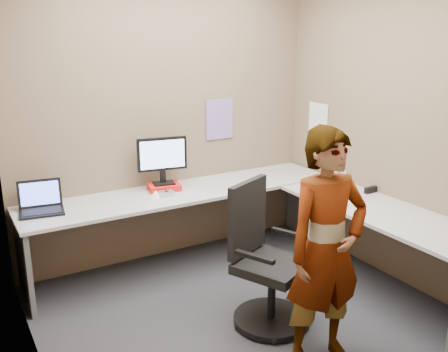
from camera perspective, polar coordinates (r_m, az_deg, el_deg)
ground at (r=4.12m, az=1.82°, el=-15.02°), size 3.00×3.00×0.00m
wall_back at (r=4.75m, az=-6.42°, el=6.54°), size 3.00×0.00×3.00m
wall_right at (r=4.58m, az=18.20°, el=5.48°), size 0.00×2.70×2.70m
wall_left at (r=3.11m, az=-22.11°, el=0.35°), size 0.00×2.70×2.70m
desk at (r=4.37m, az=4.08°, el=-4.59°), size 2.98×2.58×0.73m
paper_ream at (r=4.63m, az=-6.87°, el=-1.24°), size 0.32×0.25×0.06m
monitor at (r=4.57m, az=-7.07°, el=2.21°), size 0.46×0.16×0.43m
laptop at (r=4.31m, az=-20.20°, el=-3.01°), size 0.38×0.33×0.24m
trackball_mouse at (r=4.46m, az=-6.59°, el=-1.98°), size 0.12×0.08×0.07m
origami at (r=4.44m, az=-7.79°, el=-2.02°), size 0.10×0.10×0.06m
stapler at (r=4.72m, az=16.49°, el=-1.51°), size 0.15×0.05×0.05m
flower at (r=4.88m, az=12.21°, el=0.79°), size 0.07×0.07×0.22m
calendar_purple at (r=4.99m, az=-0.52°, el=6.52°), size 0.30×0.01×0.40m
calendar_white at (r=5.22m, az=10.69°, el=6.12°), size 0.01×0.28×0.38m
sticky_note_a at (r=5.03m, az=13.10°, el=2.10°), size 0.01×0.07×0.07m
sticky_note_b at (r=5.09m, az=12.62°, el=0.80°), size 0.01×0.07×0.07m
sticky_note_c at (r=5.02m, az=13.53°, el=0.26°), size 0.01×0.07×0.07m
sticky_note_d at (r=5.14m, az=11.94°, el=2.13°), size 0.01×0.07×0.07m
office_chair at (r=3.78m, az=4.67°, el=-10.51°), size 0.63×0.63×1.07m
person at (r=3.28m, az=11.61°, el=-8.25°), size 0.61×0.43×1.59m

